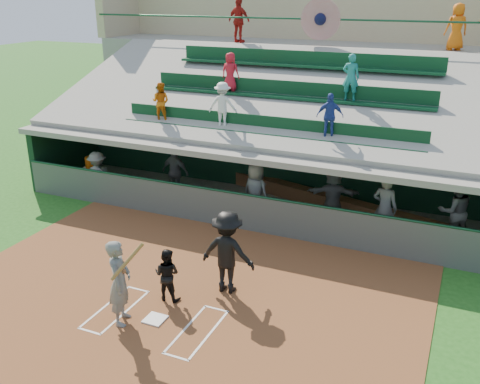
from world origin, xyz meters
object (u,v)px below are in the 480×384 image
at_px(batter_at_plate, 120,282).
at_px(white_table, 93,178).
at_px(home_plate, 155,319).
at_px(catcher, 167,274).
at_px(water_cooler, 92,163).

height_order(batter_at_plate, white_table, batter_at_plate).
bearing_deg(home_plate, batter_at_plate, -152.67).
relative_size(batter_at_plate, white_table, 2.43).
xyz_separation_m(batter_at_plate, catcher, (0.43, 1.15, -0.33)).
xyz_separation_m(home_plate, catcher, (-0.17, 0.84, 0.61)).
xyz_separation_m(home_plate, white_table, (-6.31, 6.04, 0.36)).
xyz_separation_m(batter_at_plate, water_cooler, (-5.70, 6.34, -0.01)).
height_order(white_table, water_cooler, water_cooler).
bearing_deg(white_table, catcher, -53.63).
distance_m(home_plate, water_cooler, 8.77).
bearing_deg(water_cooler, white_table, 110.76).
xyz_separation_m(home_plate, water_cooler, (-6.30, 6.03, 0.93)).
bearing_deg(water_cooler, catcher, -40.24).
distance_m(batter_at_plate, catcher, 1.27).
relative_size(white_table, water_cooler, 1.82).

